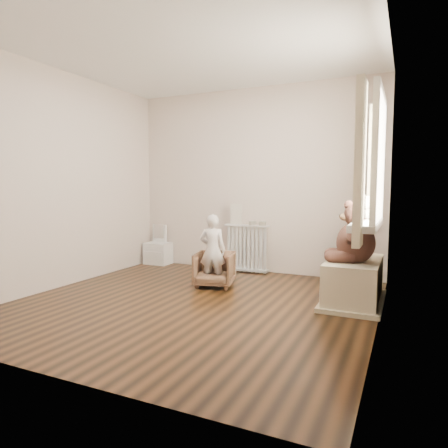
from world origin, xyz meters
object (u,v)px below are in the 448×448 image
at_px(armchair, 214,269).
at_px(child, 213,250).
at_px(plush_cat, 368,209).
at_px(radiator, 246,245).
at_px(toy_vanity, 158,247).
at_px(toy_bench, 354,284).
at_px(teddy_bear, 356,241).

xyz_separation_m(armchair, child, (0.00, -0.05, 0.24)).
relative_size(armchair, plush_cat, 1.68).
height_order(radiator, plush_cat, plush_cat).
bearing_deg(radiator, armchair, -92.86).
bearing_deg(toy_vanity, toy_bench, -16.77).
relative_size(child, teddy_bear, 1.42).
xyz_separation_m(child, plush_cat, (1.77, -0.20, 0.55)).
relative_size(armchair, child, 0.54).
xyz_separation_m(toy_vanity, toy_bench, (3.07, -0.92, -0.08)).
height_order(armchair, child, child).
height_order(toy_vanity, teddy_bear, teddy_bear).
xyz_separation_m(toy_bench, plush_cat, (0.14, -0.24, 0.80)).
distance_m(toy_bench, teddy_bear, 0.48).
distance_m(armchair, teddy_bear, 1.72).
distance_m(radiator, toy_vanity, 1.49).
xyz_separation_m(radiator, child, (-0.05, -0.99, 0.06)).
bearing_deg(toy_bench, toy_vanity, 163.23).
xyz_separation_m(radiator, plush_cat, (1.72, -1.19, 0.61)).
bearing_deg(plush_cat, radiator, 138.67).
bearing_deg(plush_cat, child, 166.96).
bearing_deg(plush_cat, teddy_bear, 127.56).
height_order(toy_vanity, toy_bench, toy_vanity).
distance_m(toy_vanity, teddy_bear, 3.28).
bearing_deg(plush_cat, toy_vanity, 153.43).
height_order(radiator, child, child).
distance_m(armchair, child, 0.25).
relative_size(radiator, teddy_bear, 1.11).
bearing_deg(child, toy_vanity, -47.39).
xyz_separation_m(radiator, toy_vanity, (-1.49, -0.03, -0.11)).
height_order(toy_vanity, armchair, toy_vanity).
height_order(armchair, plush_cat, plush_cat).
relative_size(toy_vanity, teddy_bear, 1.01).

